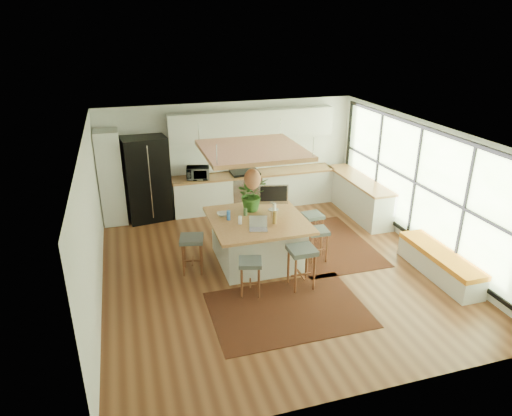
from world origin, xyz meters
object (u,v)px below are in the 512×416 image
object	(u,v)px
monitor	(274,198)
stool_right_back	(312,228)
laptop	(258,224)
microwave	(198,172)
stool_near_right	(301,269)
stool_left_side	(192,255)
stool_right_front	(317,244)
stool_near_left	(250,276)
fridge	(147,182)
island_plant	(252,198)
island	(258,240)

from	to	relation	value
monitor	stool_right_back	bearing A→B (deg)	21.00
laptop	microwave	distance (m)	3.31
stool_near_right	stool_left_side	world-z (taller)	stool_near_right
stool_right_back	stool_left_side	distance (m)	2.76
stool_right_front	stool_right_back	world-z (taller)	same
laptop	stool_near_left	bearing A→B (deg)	-103.45
stool_left_side	microwave	world-z (taller)	microwave
laptop	stool_right_back	bearing A→B (deg)	46.53
stool_right_front	fridge	bearing A→B (deg)	134.45
stool_right_front	stool_left_side	world-z (taller)	stool_left_side
stool_right_back	island_plant	bearing A→B (deg)	178.68
stool_right_front	monitor	world-z (taller)	monitor
fridge	stool_near_right	world-z (taller)	fridge
laptop	island_plant	distance (m)	0.99
monitor	laptop	bearing A→B (deg)	-110.95
stool_left_side	island_plant	world-z (taller)	island_plant
laptop	monitor	bearing A→B (deg)	69.91
laptop	monitor	size ratio (longest dim) A/B	0.59
stool_near_right	stool_left_side	bearing A→B (deg)	148.34
island_plant	island	bearing A→B (deg)	-92.13
stool_near_right	island_plant	world-z (taller)	island_plant
fridge	laptop	distance (m)	3.80
stool_right_front	stool_left_side	xyz separation A→B (m)	(-2.49, 0.25, 0.00)
island	monitor	xyz separation A→B (m)	(0.44, 0.33, 0.72)
fridge	laptop	size ratio (longest dim) A/B	5.73
stool_near_right	microwave	size ratio (longest dim) A/B	1.46
stool_near_left	microwave	size ratio (longest dim) A/B	1.24
stool_right_front	stool_right_back	distance (m)	0.78
fridge	island_plant	bearing A→B (deg)	-58.82
stool_right_front	monitor	xyz separation A→B (m)	(-0.72, 0.64, 0.83)
fridge	stool_near_right	distance (m)	4.72
stool_right_back	microwave	size ratio (longest dim) A/B	1.25
stool_near_left	stool_right_back	bearing A→B (deg)	40.29
stool_left_side	stool_near_left	bearing A→B (deg)	-51.57
stool_right_front	laptop	world-z (taller)	laptop
fridge	island_plant	size ratio (longest dim) A/B	3.00
stool_right_back	stool_left_side	xyz separation A→B (m)	(-2.71, -0.50, 0.00)
fridge	island	distance (m)	3.47
stool_near_right	stool_right_front	world-z (taller)	stool_near_right
monitor	fridge	bearing A→B (deg)	147.18
stool_left_side	laptop	world-z (taller)	laptop
stool_near_left	fridge	bearing A→B (deg)	110.11
laptop	stool_left_side	bearing A→B (deg)	174.65
stool_right_front	island_plant	size ratio (longest dim) A/B	1.00
fridge	stool_right_back	size ratio (longest dim) A/B	3.00
island_plant	monitor	bearing A→B (deg)	-19.48
stool_right_front	island_plant	bearing A→B (deg)	145.60
stool_near_right	microwave	world-z (taller)	microwave
laptop	microwave	world-z (taller)	microwave
stool_near_right	monitor	size ratio (longest dim) A/B	1.32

